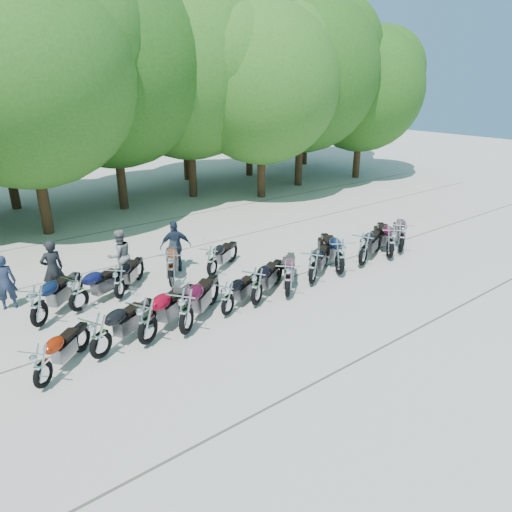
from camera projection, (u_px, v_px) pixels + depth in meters
ground at (288, 307)px, 13.05m from camera, size 90.00×90.00×0.00m
tree_3 at (21, 72)px, 17.03m from camera, size 8.70×8.70×10.67m
tree_4 at (109, 66)px, 20.62m from camera, size 9.13×9.13×11.20m
tree_5 at (187, 69)px, 23.05m from camera, size 9.04×9.04×11.10m
tree_6 at (262, 85)px, 23.23m from camera, size 8.00×8.00×9.82m
tree_7 at (302, 74)px, 25.81m from camera, size 8.79×8.79×10.79m
tree_8 at (362, 90)px, 28.35m from camera, size 7.53×7.53×9.25m
tree_12 at (111, 87)px, 24.16m from camera, size 7.88×7.88×9.67m
tree_13 at (183, 80)px, 27.58m from camera, size 8.31×8.31×10.20m
tree_14 at (249, 84)px, 28.90m from camera, size 8.02×8.02×9.84m
tree_15 at (308, 65)px, 32.53m from camera, size 9.67×9.67×11.86m
motorcycle_0 at (41, 365)px, 9.39m from camera, size 1.94×1.83×1.16m
motorcycle_1 at (100, 335)px, 10.36m from camera, size 2.36×1.65×1.29m
motorcycle_2 at (147, 320)px, 10.90m from camera, size 2.55×1.85×1.41m
motorcycle_3 at (186, 310)px, 11.33m from camera, size 2.48×2.14×1.43m
motorcycle_4 at (228, 298)px, 12.31m from camera, size 2.10×1.39×1.15m
motorcycle_5 at (257, 285)px, 12.84m from camera, size 2.36×1.78×1.31m
motorcycle_6 at (288, 278)px, 13.32m from camera, size 2.12×2.14×1.30m
motorcycle_7 at (313, 266)px, 14.17m from camera, size 2.35×1.84×1.32m
motorcycle_8 at (340, 256)px, 14.85m from camera, size 1.94×2.55×1.42m
motorcycle_9 at (364, 248)px, 15.55m from camera, size 2.55×1.65×1.38m
motorcycle_10 at (391, 241)px, 16.20m from camera, size 2.19×2.35×1.40m
motorcycle_11 at (402, 236)px, 16.78m from camera, size 2.36×2.07×1.37m
motorcycle_12 at (38, 305)px, 11.70m from camera, size 2.22×2.15×1.34m
motorcycle_13 at (78, 292)px, 12.48m from camera, size 2.37×1.53×1.29m
motorcycle_14 at (119, 281)px, 13.24m from camera, size 1.95×1.97×1.20m
motorcycle_15 at (171, 268)px, 13.97m from camera, size 1.89×2.46×1.37m
motorcycle_16 at (212, 260)px, 14.75m from camera, size 2.18×1.65×1.21m
rider_0 at (5, 282)px, 12.69m from camera, size 0.67×0.52×1.60m
rider_1 at (120, 256)px, 14.47m from camera, size 0.91×0.75×1.71m
rider_2 at (176, 246)px, 15.19m from camera, size 1.12×0.78×1.76m
rider_3 at (53, 269)px, 13.39m from camera, size 0.66×0.45×1.76m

